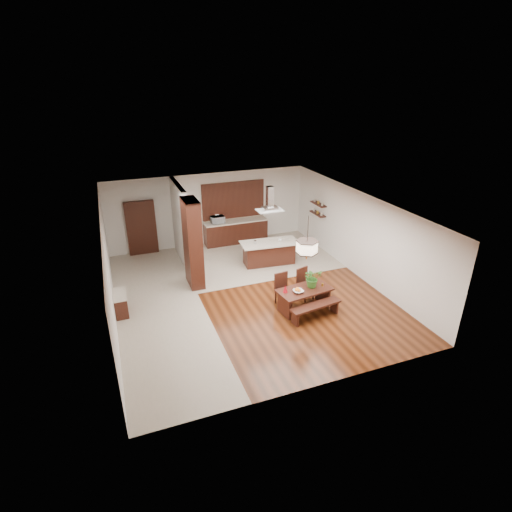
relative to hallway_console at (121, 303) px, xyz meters
name	(u,v)px	position (x,y,z in m)	size (l,w,h in m)	color
room_shell	(247,233)	(3.81, -0.20, 1.75)	(9.00, 9.04, 2.92)	#3D1B0B
tile_hallway	(160,309)	(1.06, -0.20, -0.31)	(2.50, 9.00, 0.01)	#B5A897
tile_kitchen	(256,257)	(5.06, 2.30, -0.31)	(5.50, 4.00, 0.01)	#B5A897
soffit_band	(246,206)	(3.81, -0.20, 2.57)	(8.00, 9.00, 0.02)	#411F10
partition_pier	(193,244)	(2.41, 1.00, 1.14)	(0.45, 1.00, 2.90)	black
partition_stub	(180,223)	(2.41, 3.10, 1.14)	(0.18, 2.40, 2.90)	silver
hallway_console	(121,303)	(0.00, 0.00, 0.00)	(0.37, 0.88, 0.63)	black
hallway_doorway	(141,228)	(1.11, 4.20, 0.74)	(1.10, 0.20, 2.10)	black
rear_counter	(236,232)	(4.81, 4.00, 0.16)	(2.60, 0.62, 0.95)	black
kitchen_window	(233,200)	(4.81, 4.26, 1.44)	(2.60, 0.08, 1.50)	#96622D
shelf_lower	(318,214)	(7.68, 2.40, 1.08)	(0.26, 0.90, 0.04)	black
shelf_upper	(318,204)	(7.68, 2.40, 1.49)	(0.26, 0.90, 0.04)	black
dining_table	(304,294)	(5.06, -1.68, 0.17)	(1.68, 1.00, 0.66)	black
dining_bench	(315,311)	(5.14, -2.25, -0.09)	(1.57, 0.34, 0.44)	black
dining_chair_left	(284,290)	(4.60, -1.25, 0.18)	(0.44, 0.44, 1.00)	black
dining_chair_right	(306,284)	(5.39, -1.14, 0.18)	(0.44, 0.44, 0.98)	black
pendant_lantern	(307,239)	(5.06, -1.68, 1.93)	(0.64, 0.64, 1.31)	beige
foliage_plant	(313,278)	(5.34, -1.62, 0.64)	(0.53, 0.46, 0.58)	#346E24
fruit_bowl	(298,291)	(4.80, -1.78, 0.38)	(0.29, 0.29, 0.07)	beige
napkin_cone	(285,289)	(4.46, -1.64, 0.46)	(0.14, 0.14, 0.22)	#AD0C17
gold_ornament	(322,285)	(5.64, -1.70, 0.39)	(0.06, 0.06, 0.09)	gold
kitchen_island	(269,252)	(5.31, 1.61, 0.13)	(2.16, 1.09, 0.86)	black
range_hood	(270,199)	(5.31, 1.61, 2.15)	(0.90, 0.55, 0.87)	silver
island_cup	(280,240)	(5.69, 1.51, 0.60)	(0.13, 0.13, 0.10)	silver
microwave	(218,220)	(4.05, 3.97, 0.78)	(0.52, 0.35, 0.29)	silver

